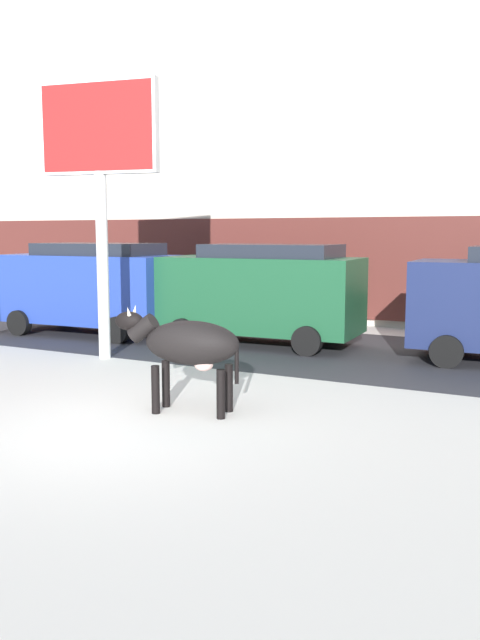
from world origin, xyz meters
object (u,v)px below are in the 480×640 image
Objects in this scene: car_blue_van at (91,286)px; car_darkgreen_van at (260,291)px; billboard at (99,145)px; pedestrian_near_billboard at (121,287)px; cow_black at (187,345)px.

car_blue_van and car_darkgreen_van have the same top height.
billboard is 8.11m from pedestrian_near_billboard.
car_blue_van is (-6.17, 5.22, 0.25)m from cow_black.
car_blue_van is at bearing -172.78° from car_darkgreen_van.
billboard reaches higher than cow_black.
car_blue_van is (-2.41, 2.47, -3.07)m from billboard.
cow_black is 0.41× the size of car_blue_van.
pedestrian_near_billboard is at bearing 117.03° from car_blue_van.
billboard is (-3.76, 2.75, 3.32)m from cow_black.
car_blue_van reaches higher than cow_black.
cow_black is 11.85m from pedestrian_near_billboard.
cow_black is 6.03m from car_darkgreen_van.
car_blue_van is 4.00m from pedestrian_near_billboard.
billboard is 4.81m from car_darkgreen_van.
car_darkgreen_van reaches higher than pedestrian_near_billboard.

